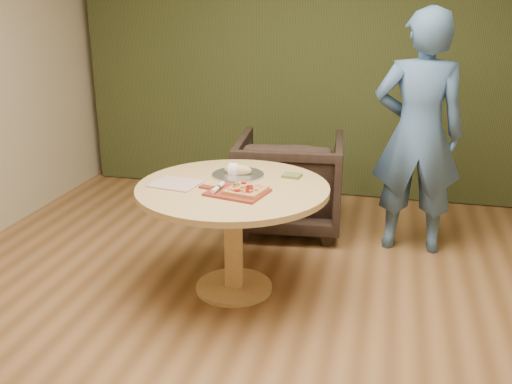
{
  "coord_description": "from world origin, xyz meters",
  "views": [
    {
      "loc": [
        0.69,
        -2.67,
        1.91
      ],
      "look_at": [
        -0.02,
        0.25,
        0.88
      ],
      "focal_mm": 40.0,
      "sensor_mm": 36.0,
      "label": 1
    }
  ],
  "objects_px": {
    "pizza_paddle": "(236,192)",
    "flatbread_pizza": "(246,190)",
    "bread_roll": "(237,170)",
    "person_standing": "(418,134)",
    "pedestal_table": "(233,206)",
    "cutlery_roll": "(218,188)",
    "armchair": "(290,178)",
    "serving_tray": "(238,175)"
  },
  "relations": [
    {
      "from": "pizza_paddle",
      "to": "serving_tray",
      "type": "distance_m",
      "value": 0.36
    },
    {
      "from": "cutlery_roll",
      "to": "person_standing",
      "type": "bearing_deg",
      "value": 47.76
    },
    {
      "from": "serving_tray",
      "to": "person_standing",
      "type": "xyz_separation_m",
      "value": [
        1.19,
        0.79,
        0.17
      ]
    },
    {
      "from": "flatbread_pizza",
      "to": "bread_roll",
      "type": "height_order",
      "value": "bread_roll"
    },
    {
      "from": "cutlery_roll",
      "to": "person_standing",
      "type": "distance_m",
      "value": 1.68
    },
    {
      "from": "pedestal_table",
      "to": "cutlery_roll",
      "type": "xyz_separation_m",
      "value": [
        -0.05,
        -0.14,
        0.17
      ]
    },
    {
      "from": "cutlery_roll",
      "to": "serving_tray",
      "type": "distance_m",
      "value": 0.36
    },
    {
      "from": "cutlery_roll",
      "to": "armchair",
      "type": "height_order",
      "value": "armchair"
    },
    {
      "from": "pizza_paddle",
      "to": "pedestal_table",
      "type": "bearing_deg",
      "value": 126.74
    },
    {
      "from": "armchair",
      "to": "person_standing",
      "type": "relative_size",
      "value": 0.48
    },
    {
      "from": "pedestal_table",
      "to": "bread_roll",
      "type": "relative_size",
      "value": 6.5
    },
    {
      "from": "pizza_paddle",
      "to": "person_standing",
      "type": "xyz_separation_m",
      "value": [
        1.11,
        1.14,
        0.17
      ]
    },
    {
      "from": "cutlery_roll",
      "to": "armchair",
      "type": "xyz_separation_m",
      "value": [
        0.22,
        1.34,
        -0.33
      ]
    },
    {
      "from": "cutlery_roll",
      "to": "serving_tray",
      "type": "relative_size",
      "value": 0.56
    },
    {
      "from": "flatbread_pizza",
      "to": "cutlery_roll",
      "type": "height_order",
      "value": "flatbread_pizza"
    },
    {
      "from": "pizza_paddle",
      "to": "person_standing",
      "type": "height_order",
      "value": "person_standing"
    },
    {
      "from": "cutlery_roll",
      "to": "armchair",
      "type": "bearing_deg",
      "value": 85.51
    },
    {
      "from": "bread_roll",
      "to": "armchair",
      "type": "height_order",
      "value": "armchair"
    },
    {
      "from": "cutlery_roll",
      "to": "bread_roll",
      "type": "bearing_deg",
      "value": 91.03
    },
    {
      "from": "pizza_paddle",
      "to": "flatbread_pizza",
      "type": "xyz_separation_m",
      "value": [
        0.06,
        -0.0,
        0.02
      ]
    },
    {
      "from": "flatbread_pizza",
      "to": "armchair",
      "type": "relative_size",
      "value": 0.3
    },
    {
      "from": "pedestal_table",
      "to": "pizza_paddle",
      "type": "xyz_separation_m",
      "value": [
        0.06,
        -0.14,
        0.15
      ]
    },
    {
      "from": "bread_roll",
      "to": "armchair",
      "type": "distance_m",
      "value": 1.06
    },
    {
      "from": "cutlery_roll",
      "to": "serving_tray",
      "type": "bearing_deg",
      "value": 89.62
    },
    {
      "from": "bread_roll",
      "to": "person_standing",
      "type": "relative_size",
      "value": 0.1
    },
    {
      "from": "flatbread_pizza",
      "to": "cutlery_roll",
      "type": "bearing_deg",
      "value": -178.54
    },
    {
      "from": "serving_tray",
      "to": "armchair",
      "type": "bearing_deg",
      "value": 79.28
    },
    {
      "from": "pedestal_table",
      "to": "armchair",
      "type": "relative_size",
      "value": 1.4
    },
    {
      "from": "pedestal_table",
      "to": "armchair",
      "type": "distance_m",
      "value": 1.21
    },
    {
      "from": "pedestal_table",
      "to": "armchair",
      "type": "bearing_deg",
      "value": 82.21
    },
    {
      "from": "pedestal_table",
      "to": "pizza_paddle",
      "type": "bearing_deg",
      "value": -66.61
    },
    {
      "from": "serving_tray",
      "to": "person_standing",
      "type": "bearing_deg",
      "value": 33.33
    },
    {
      "from": "serving_tray",
      "to": "person_standing",
      "type": "height_order",
      "value": "person_standing"
    },
    {
      "from": "pedestal_table",
      "to": "person_standing",
      "type": "relative_size",
      "value": 0.68
    },
    {
      "from": "pizza_paddle",
      "to": "bread_roll",
      "type": "height_order",
      "value": "bread_roll"
    },
    {
      "from": "pizza_paddle",
      "to": "bread_roll",
      "type": "relative_size",
      "value": 2.44
    },
    {
      "from": "bread_roll",
      "to": "armchair",
      "type": "bearing_deg",
      "value": 78.78
    },
    {
      "from": "flatbread_pizza",
      "to": "armchair",
      "type": "distance_m",
      "value": 1.37
    },
    {
      "from": "armchair",
      "to": "cutlery_roll",
      "type": "bearing_deg",
      "value": 75.27
    },
    {
      "from": "pizza_paddle",
      "to": "flatbread_pizza",
      "type": "relative_size",
      "value": 1.78
    },
    {
      "from": "serving_tray",
      "to": "armchair",
      "type": "height_order",
      "value": "armchair"
    },
    {
      "from": "armchair",
      "to": "flatbread_pizza",
      "type": "bearing_deg",
      "value": 82.82
    }
  ]
}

